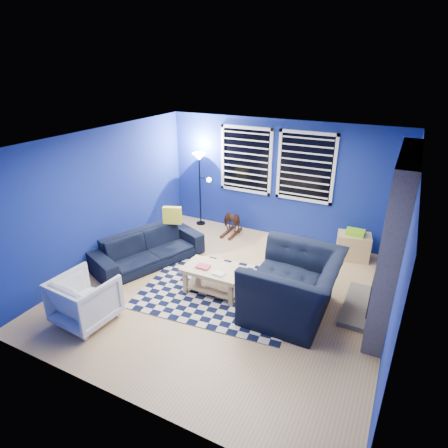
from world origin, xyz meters
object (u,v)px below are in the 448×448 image
sofa (148,249)px  rocking_horse (231,221)px  coffee_table (214,275)px  armchair_bent (85,299)px  tv (407,198)px  floor_lamp (200,167)px  armchair_big (293,286)px  cabinet (353,246)px

sofa → rocking_horse: 2.04m
rocking_horse → coffee_table: (0.73, -2.19, 0.02)m
sofa → coffee_table: bearing=-80.1°
armchair_bent → rocking_horse: size_ratio=1.35×
tv → floor_lamp: (-4.21, 0.25, -0.02)m
sofa → armchair_bent: bearing=-150.5°
armchair_bent → coffee_table: (1.33, 1.47, -0.03)m
tv → coffee_table: size_ratio=1.02×
sofa → armchair_bent: size_ratio=2.59×
armchair_big → cabinet: armchair_big is taller
cabinet → rocking_horse: bearing=171.2°
tv → rocking_horse: 3.50m
coffee_table → sofa: bearing=168.0°
coffee_table → cabinet: cabinet is taller
floor_lamp → armchair_bent: bearing=-86.0°
tv → cabinet: tv is taller
tv → armchair_bent: size_ratio=1.24×
rocking_horse → coffee_table: bearing=-139.1°
rocking_horse → floor_lamp: 1.39m
floor_lamp → sofa: bearing=-89.1°
armchair_bent → cabinet: (3.19, 3.73, -0.10)m
tv → floor_lamp: bearing=176.6°
armchair_big → rocking_horse: bearing=-136.3°
tv → coffee_table: 3.53m
cabinet → armchair_bent: bearing=-140.9°
armchair_big → tv: bearing=147.9°
cabinet → floor_lamp: floor_lamp is taller
armchair_big → coffee_table: bearing=-87.2°
cabinet → coffee_table: bearing=-139.7°
cabinet → floor_lamp: size_ratio=0.40×
sofa → armchair_big: (2.88, -0.27, 0.17)m
armchair_big → coffee_table: size_ratio=1.49×
tv → coffee_table: tv is taller
coffee_table → armchair_bent: bearing=-132.2°
armchair_bent → floor_lamp: floor_lamp is taller
tv → armchair_big: (-1.29, -2.07, -0.92)m
tv → sofa: (-4.17, -1.81, -1.10)m
rocking_horse → cabinet: bearing=-66.0°
cabinet → floor_lamp: (-3.46, 0.13, 1.11)m
sofa → cabinet: size_ratio=3.08×
armchair_bent → rocking_horse: bearing=-95.1°
rocking_horse → floor_lamp: floor_lamp is taller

